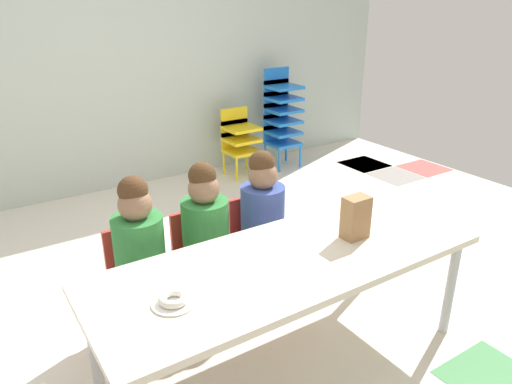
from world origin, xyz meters
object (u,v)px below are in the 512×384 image
Objects in this scene: paper_bag_brown at (356,217)px; donut_powdered_on_plate at (173,298)px; seated_child_far_right at (262,211)px; kid_chair_blue_stack at (281,113)px; kid_chair_yellow_stack at (239,137)px; seated_child_near_camera at (139,244)px; craft_table at (289,266)px; seated_child_middle_seat at (205,226)px; paper_plate_near_edge at (174,303)px.

paper_bag_brown is 1.82× the size of donut_powdered_on_plate.
seated_child_far_right is 0.88× the size of kid_chair_blue_stack.
seated_child_far_right is 2.16m from kid_chair_yellow_stack.
seated_child_near_camera reaches higher than donut_powdered_on_plate.
kid_chair_yellow_stack is 0.65× the size of kid_chair_blue_stack.
craft_table is 3.05m from kid_chair_blue_stack.
seated_child_near_camera is at bearing 180.00° from seated_child_far_right.
seated_child_middle_seat is at bearing 131.97° from paper_bag_brown.
donut_powdered_on_plate is (-1.84, -2.54, 0.23)m from kid_chair_yellow_stack.
paper_plate_near_edge is (-0.46, -0.63, 0.05)m from seated_child_middle_seat.
kid_chair_blue_stack is 8.60× the size of donut_powdered_on_plate.
kid_chair_yellow_stack is at bearing 54.06° from paper_plate_near_edge.
donut_powdered_on_plate is at bearing -126.28° from seated_child_middle_seat.
kid_chair_yellow_stack is (1.38, 1.91, -0.16)m from seated_child_middle_seat.
seated_child_middle_seat reaches higher than paper_plate_near_edge.
kid_chair_blue_stack is 4.73× the size of paper_bag_brown.
kid_chair_blue_stack is 2.86m from paper_bag_brown.
kid_chair_yellow_stack is (1.24, 2.50, -0.15)m from craft_table.
craft_table is at bearing -116.38° from kid_chair_yellow_stack.
kid_chair_blue_stack is at bearing 0.11° from kid_chair_yellow_stack.
craft_table is at bearing 177.72° from paper_bag_brown.
seated_child_near_camera and seated_child_middle_seat have the same top height.
seated_child_far_right reaches higher than craft_table.
seated_child_far_right is 1.05m from paper_plate_near_edge.
paper_bag_brown reaches higher than donut_powdered_on_plate.
craft_table is 0.43m from paper_bag_brown.
kid_chair_yellow_stack is 2.67m from paper_bag_brown.
craft_table is at bearing -125.12° from kid_chair_blue_stack.
paper_plate_near_edge is at bearing -132.88° from kid_chair_blue_stack.
craft_table is 0.60m from seated_child_middle_seat.
kid_chair_blue_stack reaches higher than seated_child_near_camera.
seated_child_far_right is 5.10× the size of paper_plate_near_edge.
paper_plate_near_edge is 0.02m from donut_powdered_on_plate.
kid_chair_blue_stack reaches higher than paper_plate_near_edge.
paper_bag_brown is (-1.36, -2.51, 0.13)m from kid_chair_blue_stack.
kid_chair_blue_stack is at bearing 45.21° from seated_child_middle_seat.
paper_bag_brown is at bearing -2.28° from craft_table.
seated_child_far_right is 2.44m from kid_chair_blue_stack.
craft_table is at bearing 4.14° from donut_powdered_on_plate.
seated_child_near_camera is 1.35× the size of kid_chair_yellow_stack.
seated_child_middle_seat reaches higher than donut_powdered_on_plate.
craft_table is 0.61m from paper_plate_near_edge.
seated_child_far_right is (0.38, 0.00, 0.00)m from seated_child_middle_seat.
seated_child_far_right is at bearing 0.00° from seated_child_near_camera.
kid_chair_yellow_stack is 0.55m from kid_chair_blue_stack.
kid_chair_blue_stack is (1.76, 2.50, 0.03)m from craft_table.
paper_plate_near_edge is at bearing -175.86° from craft_table.
paper_plate_near_edge is (-0.84, -0.63, 0.05)m from seated_child_far_right.
seated_child_near_camera is at bearing 131.68° from craft_table.
seated_child_near_camera is 0.38m from seated_child_middle_seat.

